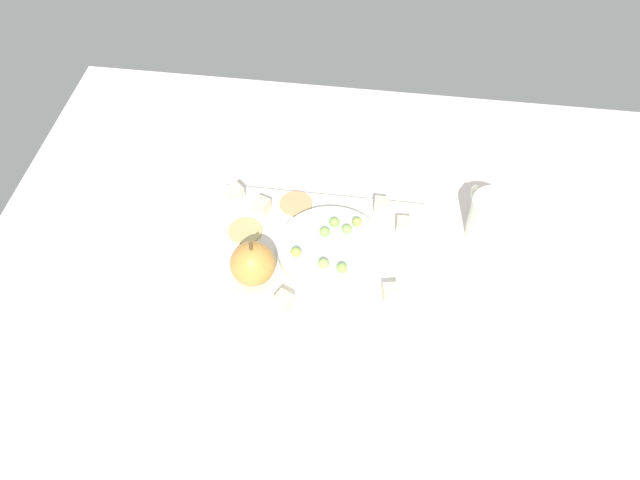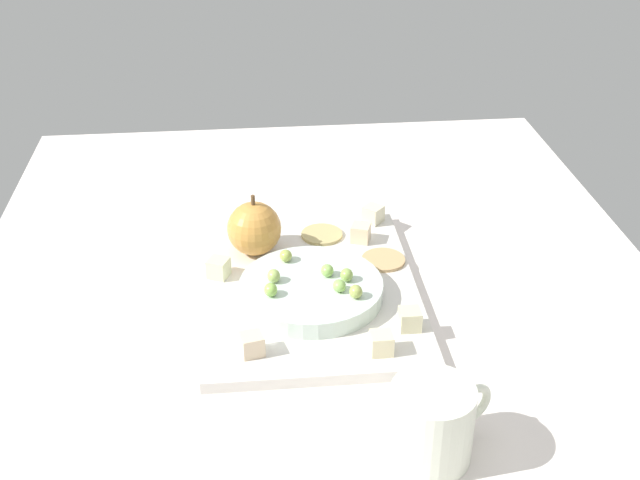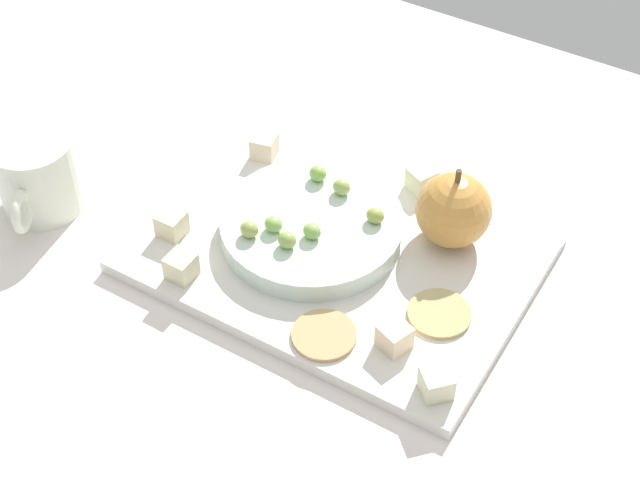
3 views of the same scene
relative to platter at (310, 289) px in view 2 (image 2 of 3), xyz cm
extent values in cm
cube|color=silver|center=(2.76, 1.05, -2.21)|extent=(110.01, 84.02, 3.10)
cube|color=silver|center=(0.00, 0.00, 0.00)|extent=(33.84, 24.82, 1.32)
cylinder|color=silver|center=(2.66, -0.09, 1.68)|extent=(16.40, 16.40, 2.03)
sphere|color=gold|center=(-8.03, -6.16, 4.02)|extent=(6.72, 6.72, 6.72)
cylinder|color=brown|center=(-8.03, -6.16, 7.98)|extent=(0.50, 0.50, 1.20)
cube|color=beige|center=(13.57, 6.22, 1.80)|extent=(2.32, 2.32, 2.28)
cube|color=beige|center=(-14.39, 9.75, 1.80)|extent=(3.22, 3.22, 2.28)
cube|color=beige|center=(-9.50, 7.37, 1.80)|extent=(2.91, 2.91, 2.28)
cube|color=beige|center=(9.71, 9.96, 1.80)|extent=(2.31, 2.31, 2.28)
cube|color=beige|center=(12.44, -7.09, 1.80)|extent=(2.74, 2.74, 2.28)
cube|color=beige|center=(-2.80, -10.65, 1.80)|extent=(3.03, 3.03, 2.28)
cylinder|color=tan|center=(-11.23, 2.56, 0.86)|extent=(5.36, 5.36, 0.40)
cylinder|color=tan|center=(-4.21, 9.45, 0.86)|extent=(5.36, 5.36, 0.40)
ellipsoid|color=#A0BB5F|center=(2.16, -4.28, 3.44)|extent=(1.64, 1.47, 1.50)
ellipsoid|color=#9FB14D|center=(-2.21, -2.64, 3.39)|extent=(1.64, 1.47, 1.39)
ellipsoid|color=#91C353|center=(4.95, -4.76, 3.43)|extent=(1.64, 1.47, 1.49)
ellipsoid|color=#9FB154|center=(6.25, 4.54, 3.44)|extent=(1.64, 1.47, 1.49)
ellipsoid|color=#91B253|center=(2.29, 3.96, 3.44)|extent=(1.64, 1.47, 1.50)
ellipsoid|color=#8FBF5D|center=(4.84, 2.88, 3.38)|extent=(1.64, 1.47, 1.38)
ellipsoid|color=#8EBE5A|center=(1.52, 1.88, 3.39)|extent=(1.64, 1.47, 1.40)
cylinder|color=white|center=(27.19, 8.32, 3.09)|extent=(7.56, 7.56, 7.51)
torus|color=white|center=(24.93, 12.76, 3.09)|extent=(2.52, 3.93, 4.00)
camera|label=1|loc=(9.97, -65.63, 82.20)|focal=38.20mm
camera|label=2|loc=(79.85, -6.76, 52.90)|focal=45.65mm
camera|label=3|loc=(-29.56, 52.20, 62.01)|focal=54.35mm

